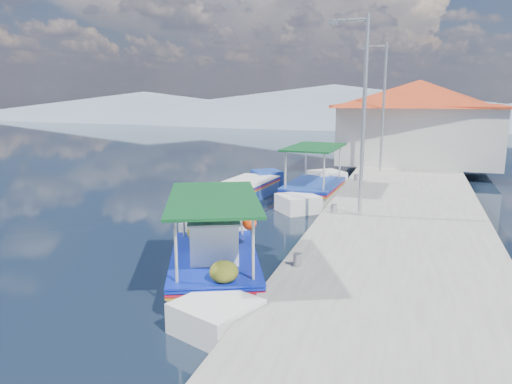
% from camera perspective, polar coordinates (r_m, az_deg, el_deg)
% --- Properties ---
extents(ground, '(160.00, 160.00, 0.00)m').
position_cam_1_polar(ground, '(15.01, -6.75, -5.04)').
color(ground, black).
rests_on(ground, ground).
extents(quay, '(5.00, 44.00, 0.50)m').
position_cam_1_polar(quay, '(19.45, 17.08, -0.83)').
color(quay, '#A7A59D').
rests_on(quay, ground).
extents(bollards, '(0.20, 17.20, 0.30)m').
position_cam_1_polar(bollards, '(18.77, 10.69, 0.29)').
color(bollards, '#A5A8AD').
rests_on(bollards, quay).
extents(main_caique, '(3.67, 6.15, 2.21)m').
position_cam_1_polar(main_caique, '(11.37, -4.64, -8.30)').
color(main_caique, silver).
rests_on(main_caique, ground).
extents(caique_green_canopy, '(2.13, 6.39, 2.39)m').
position_cam_1_polar(caique_green_canopy, '(19.90, 6.79, 0.20)').
color(caique_green_canopy, silver).
rests_on(caique_green_canopy, ground).
extents(caique_blue_hull, '(2.05, 5.64, 1.01)m').
position_cam_1_polar(caique_blue_hull, '(20.36, -0.95, 0.31)').
color(caique_blue_hull, navy).
rests_on(caique_blue_hull, ground).
extents(harbor_building, '(10.49, 10.49, 4.40)m').
position_cam_1_polar(harbor_building, '(28.06, 18.44, 8.02)').
color(harbor_building, silver).
rests_on(harbor_building, quay).
extents(lamp_post_near, '(1.21, 0.14, 6.00)m').
position_cam_1_polar(lamp_post_near, '(15.11, 12.21, 9.74)').
color(lamp_post_near, '#A5A8AD').
rests_on(lamp_post_near, quay).
extents(lamp_post_far, '(1.21, 0.14, 6.00)m').
position_cam_1_polar(lamp_post_far, '(24.07, 14.52, 10.29)').
color(lamp_post_far, '#A5A8AD').
rests_on(lamp_post_far, quay).
extents(mountain_ridge, '(171.40, 96.00, 5.50)m').
position_cam_1_polar(mountain_ridge, '(69.05, 18.69, 9.27)').
color(mountain_ridge, slate).
rests_on(mountain_ridge, ground).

